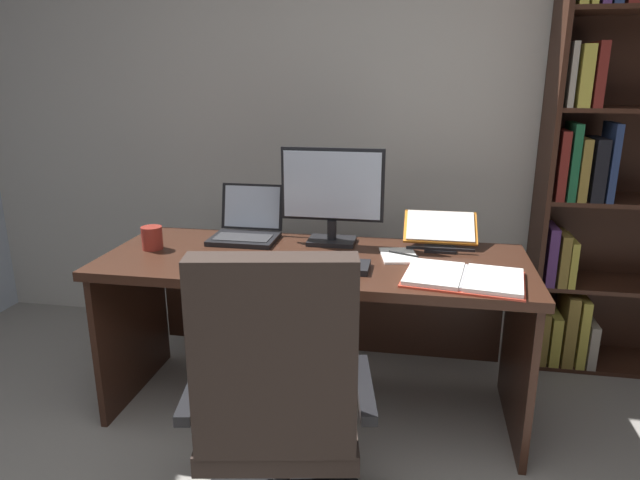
# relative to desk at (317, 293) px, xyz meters

# --- Properties ---
(wall_back) EXTENTS (5.30, 0.12, 2.64)m
(wall_back) POSITION_rel_desk_xyz_m (0.11, 0.86, 0.78)
(wall_back) COLOR beige
(wall_back) RESTS_ON ground
(desk) EXTENTS (1.85, 0.72, 0.74)m
(desk) POSITION_rel_desk_xyz_m (0.00, 0.00, 0.00)
(desk) COLOR #381E14
(desk) RESTS_ON ground
(bookshelf) EXTENTS (0.98, 0.34, 2.24)m
(bookshelf) POSITION_rel_desk_xyz_m (1.41, 0.62, 0.54)
(bookshelf) COLOR #381E14
(bookshelf) RESTS_ON ground
(office_chair) EXTENTS (0.67, 0.60, 1.03)m
(office_chair) POSITION_rel_desk_xyz_m (0.03, -0.86, -0.11)
(office_chair) COLOR black
(office_chair) RESTS_ON ground
(monitor) EXTENTS (0.48, 0.16, 0.45)m
(monitor) POSITION_rel_desk_xyz_m (0.04, 0.15, 0.42)
(monitor) COLOR black
(monitor) RESTS_ON desk
(laptop) EXTENTS (0.31, 0.30, 0.25)m
(laptop) POSITION_rel_desk_xyz_m (-0.37, 0.16, 0.25)
(laptop) COLOR black
(laptop) RESTS_ON desk
(keyboard) EXTENTS (0.42, 0.15, 0.02)m
(keyboard) POSITION_rel_desk_xyz_m (0.04, -0.21, 0.21)
(keyboard) COLOR black
(keyboard) RESTS_ON desk
(computer_mouse) EXTENTS (0.06, 0.10, 0.04)m
(computer_mouse) POSITION_rel_desk_xyz_m (-0.26, -0.21, 0.22)
(computer_mouse) COLOR black
(computer_mouse) RESTS_ON desk
(reading_stand_with_book) EXTENTS (0.33, 0.25, 0.14)m
(reading_stand_with_book) POSITION_rel_desk_xyz_m (0.54, 0.20, 0.27)
(reading_stand_with_book) COLOR black
(reading_stand_with_book) RESTS_ON desk
(open_binder) EXTENTS (0.49, 0.38, 0.02)m
(open_binder) POSITION_rel_desk_xyz_m (0.62, -0.26, 0.21)
(open_binder) COLOR #DB422D
(open_binder) RESTS_ON desk
(notepad) EXTENTS (0.19, 0.23, 0.01)m
(notepad) POSITION_rel_desk_xyz_m (0.36, -0.01, 0.20)
(notepad) COLOR white
(notepad) RESTS_ON desk
(pen) EXTENTS (0.13, 0.06, 0.01)m
(pen) POSITION_rel_desk_xyz_m (0.38, -0.01, 0.21)
(pen) COLOR black
(pen) RESTS_ON notepad
(coffee_mug) EXTENTS (0.09, 0.09, 0.10)m
(coffee_mug) POSITION_rel_desk_xyz_m (-0.75, -0.08, 0.25)
(coffee_mug) COLOR maroon
(coffee_mug) RESTS_ON desk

